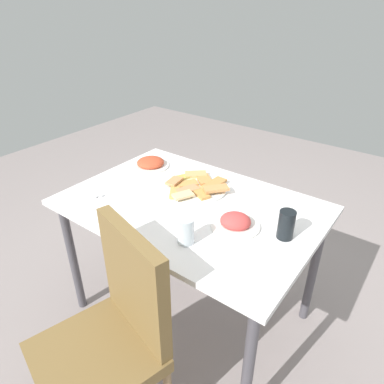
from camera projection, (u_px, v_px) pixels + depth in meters
name	position (u px, v px, depth m)	size (l,w,h in m)	color
ground_plane	(191.00, 310.00, 1.98)	(6.00, 6.00, 0.00)	gray
dining_table	(191.00, 217.00, 1.67)	(1.17, 0.81, 0.71)	white
dining_chair	(113.00, 328.00, 1.29)	(0.52, 0.52, 0.88)	brown
pide_platter	(195.00, 187.00, 1.75)	(0.35, 0.34, 0.04)	white
salad_plate_greens	(151.00, 163.00, 1.98)	(0.21, 0.21, 0.05)	white
salad_plate_rice	(235.00, 223.00, 1.46)	(0.21, 0.21, 0.07)	white
soda_can	(286.00, 225.00, 1.38)	(0.07, 0.07, 0.12)	black
drinking_glass	(186.00, 231.00, 1.35)	(0.07, 0.07, 0.11)	silver
paper_napkin	(87.00, 192.00, 1.72)	(0.13, 0.13, 0.00)	white
fork	(89.00, 190.00, 1.73)	(0.20, 0.02, 0.01)	silver
spoon	(83.00, 193.00, 1.71)	(0.17, 0.02, 0.01)	silver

